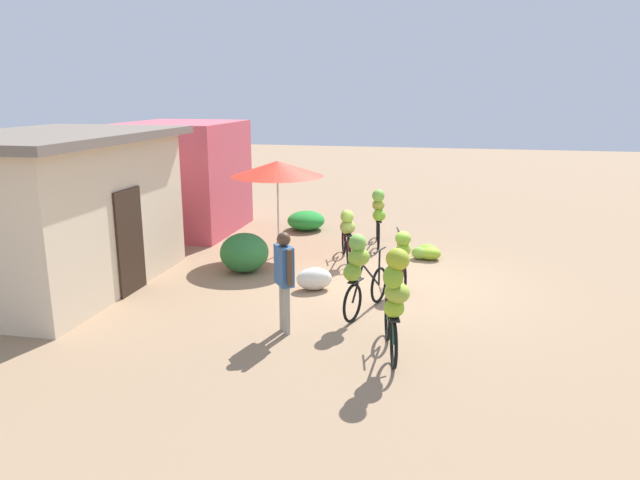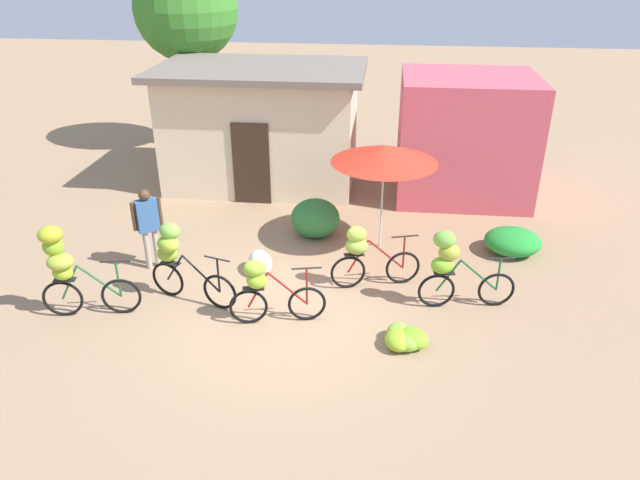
# 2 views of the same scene
# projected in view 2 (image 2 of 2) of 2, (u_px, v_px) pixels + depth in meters

# --- Properties ---
(ground_plane) EXTENTS (60.00, 60.00, 0.00)m
(ground_plane) POSITION_uv_depth(u_px,v_px,m) (280.00, 315.00, 10.24)
(ground_plane) COLOR #98795B
(building_low) EXTENTS (5.21, 3.42, 3.02)m
(building_low) POSITION_uv_depth(u_px,v_px,m) (262.00, 125.00, 15.26)
(building_low) COLOR beige
(building_low) RESTS_ON ground
(shop_pink) EXTENTS (3.20, 2.80, 2.96)m
(shop_pink) POSITION_uv_depth(u_px,v_px,m) (465.00, 137.00, 14.57)
(shop_pink) COLOR #D25160
(shop_pink) RESTS_ON ground
(tree_behind_building) EXTENTS (2.95, 2.95, 5.56)m
(tree_behind_building) POSITION_uv_depth(u_px,v_px,m) (186.00, 9.00, 16.67)
(tree_behind_building) COLOR brown
(tree_behind_building) RESTS_ON ground
(hedge_bush_front_left) EXTENTS (1.06, 1.03, 0.83)m
(hedge_bush_front_left) POSITION_uv_depth(u_px,v_px,m) (315.00, 218.00, 12.82)
(hedge_bush_front_left) COLOR #2E7335
(hedge_bush_front_left) RESTS_ON ground
(hedge_bush_front_right) EXTENTS (1.15, 1.03, 0.52)m
(hedge_bush_front_right) POSITION_uv_depth(u_px,v_px,m) (513.00, 241.00, 12.18)
(hedge_bush_front_right) COLOR #248D31
(hedge_bush_front_right) RESTS_ON ground
(market_umbrella) EXTENTS (2.13, 2.13, 2.22)m
(market_umbrella) POSITION_uv_depth(u_px,v_px,m) (384.00, 154.00, 11.64)
(market_umbrella) COLOR beige
(market_umbrella) RESTS_ON ground
(bicycle_leftmost) EXTENTS (1.64, 0.52, 1.72)m
(bicycle_leftmost) POSITION_uv_depth(u_px,v_px,m) (66.00, 265.00, 9.80)
(bicycle_leftmost) COLOR black
(bicycle_leftmost) RESTS_ON ground
(bicycle_near_pile) EXTENTS (1.69, 0.61, 1.48)m
(bicycle_near_pile) POSITION_uv_depth(u_px,v_px,m) (176.00, 256.00, 10.35)
(bicycle_near_pile) COLOR black
(bicycle_near_pile) RESTS_ON ground
(bicycle_center_loaded) EXTENTS (1.60, 0.43, 1.19)m
(bicycle_center_loaded) POSITION_uv_depth(u_px,v_px,m) (266.00, 287.00, 9.75)
(bicycle_center_loaded) COLOR black
(bicycle_center_loaded) RESTS_ON ground
(bicycle_by_shop) EXTENTS (1.66, 0.53, 1.24)m
(bicycle_by_shop) POSITION_uv_depth(u_px,v_px,m) (364.00, 252.00, 10.78)
(bicycle_by_shop) COLOR black
(bicycle_by_shop) RESTS_ON ground
(bicycle_rightmost) EXTENTS (1.70, 0.41, 1.47)m
(bicycle_rightmost) POSITION_uv_depth(u_px,v_px,m) (452.00, 264.00, 10.12)
(bicycle_rightmost) COLOR black
(bicycle_rightmost) RESTS_ON ground
(banana_pile_on_ground) EXTENTS (0.83, 0.76, 0.30)m
(banana_pile_on_ground) POSITION_uv_depth(u_px,v_px,m) (405.00, 338.00, 9.40)
(banana_pile_on_ground) COLOR #7BB033
(banana_pile_on_ground) RESTS_ON ground
(produce_sack) EXTENTS (0.69, 0.82, 0.44)m
(produce_sack) POSITION_uv_depth(u_px,v_px,m) (260.00, 262.00, 11.47)
(produce_sack) COLOR silver
(produce_sack) RESTS_ON ground
(person_vendor) EXTENTS (0.48, 0.40, 1.65)m
(person_vendor) POSITION_uv_depth(u_px,v_px,m) (148.00, 221.00, 11.31)
(person_vendor) COLOR gray
(person_vendor) RESTS_ON ground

